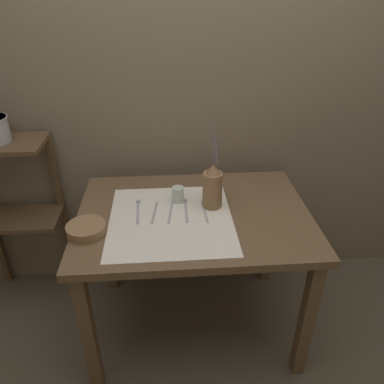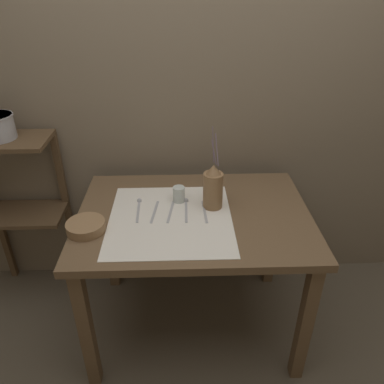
# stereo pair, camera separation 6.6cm
# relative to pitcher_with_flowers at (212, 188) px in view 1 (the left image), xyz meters

# --- Properties ---
(ground_plane) EXTENTS (12.00, 12.00, 0.00)m
(ground_plane) POSITION_rel_pitcher_with_flowers_xyz_m (-0.10, -0.05, -0.90)
(ground_plane) COLOR brown
(stone_wall_back) EXTENTS (7.00, 0.06, 2.40)m
(stone_wall_back) POSITION_rel_pitcher_with_flowers_xyz_m (-0.10, 0.47, 0.30)
(stone_wall_back) COLOR #7A6B56
(stone_wall_back) RESTS_ON ground_plane
(wooden_table) EXTENTS (1.16, 0.83, 0.79)m
(wooden_table) POSITION_rel_pitcher_with_flowers_xyz_m (-0.10, -0.05, -0.22)
(wooden_table) COLOR brown
(wooden_table) RESTS_ON ground_plane
(wooden_shelf_unit) EXTENTS (0.49, 0.29, 1.07)m
(wooden_shelf_unit) POSITION_rel_pitcher_with_flowers_xyz_m (-1.11, 0.31, -0.17)
(wooden_shelf_unit) COLOR brown
(wooden_shelf_unit) RESTS_ON ground_plane
(linen_cloth) EXTENTS (0.60, 0.62, 0.00)m
(linen_cloth) POSITION_rel_pitcher_with_flowers_xyz_m (-0.21, -0.11, -0.11)
(linen_cloth) COLOR white
(linen_cloth) RESTS_ON wooden_table
(pitcher_with_flowers) EXTENTS (0.10, 0.10, 0.43)m
(pitcher_with_flowers) POSITION_rel_pitcher_with_flowers_xyz_m (0.00, 0.00, 0.00)
(pitcher_with_flowers) COLOR olive
(pitcher_with_flowers) RESTS_ON wooden_table
(wooden_bowl) EXTENTS (0.18, 0.18, 0.05)m
(wooden_bowl) POSITION_rel_pitcher_with_flowers_xyz_m (-0.60, -0.19, -0.09)
(wooden_bowl) COLOR #8E6B47
(wooden_bowl) RESTS_ON wooden_table
(glass_tumbler_near) EXTENTS (0.06, 0.06, 0.08)m
(glass_tumbler_near) POSITION_rel_pitcher_with_flowers_xyz_m (-0.17, 0.06, -0.07)
(glass_tumbler_near) COLOR silver
(glass_tumbler_near) RESTS_ON wooden_table
(spoon_outer) EXTENTS (0.02, 0.21, 0.02)m
(spoon_outer) POSITION_rel_pitcher_with_flowers_xyz_m (-0.38, 0.02, -0.10)
(spoon_outer) COLOR #A8A8AD
(spoon_outer) RESTS_ON wooden_table
(knife_center) EXTENTS (0.04, 0.20, 0.00)m
(knife_center) POSITION_rel_pitcher_with_flowers_xyz_m (-0.29, -0.05, -0.11)
(knife_center) COLOR #A8A8AD
(knife_center) RESTS_ON wooden_table
(fork_inner) EXTENTS (0.04, 0.20, 0.00)m
(fork_inner) POSITION_rel_pitcher_with_flowers_xyz_m (-0.21, -0.05, -0.11)
(fork_inner) COLOR #A8A8AD
(fork_inner) RESTS_ON wooden_table
(spoon_inner) EXTENTS (0.02, 0.21, 0.02)m
(spoon_inner) POSITION_rel_pitcher_with_flowers_xyz_m (-0.13, 0.01, -0.10)
(spoon_inner) COLOR #A8A8AD
(spoon_inner) RESTS_ON wooden_table
(fork_outer) EXTENTS (0.02, 0.20, 0.00)m
(fork_outer) POSITION_rel_pitcher_with_flowers_xyz_m (-0.04, -0.05, -0.11)
(fork_outer) COLOR #A8A8AD
(fork_outer) RESTS_ON wooden_table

